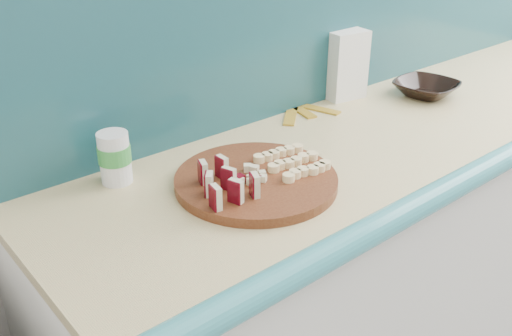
{
  "coord_description": "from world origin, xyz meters",
  "views": [
    {
      "loc": [
        -1.21,
        0.63,
        1.53
      ],
      "look_at": [
        -0.49,
        1.49,
        0.95
      ],
      "focal_mm": 40.0,
      "sensor_mm": 36.0,
      "label": 1
    }
  ],
  "objects": [
    {
      "name": "kitchen_counter",
      "position": [
        0.1,
        1.5,
        0.46
      ],
      "size": [
        2.2,
        0.63,
        0.91
      ],
      "color": "silver",
      "rests_on": "ground"
    },
    {
      "name": "canister",
      "position": [
        -0.72,
        1.71,
        0.97
      ],
      "size": [
        0.07,
        0.07,
        0.12
      ],
      "rotation": [
        0.0,
        0.0,
        -0.1
      ],
      "color": "white",
      "rests_on": "kitchen_counter"
    },
    {
      "name": "apple_wedges",
      "position": [
        -0.59,
        1.48,
        0.96
      ],
      "size": [
        0.11,
        0.15,
        0.05
      ],
      "color": "beige",
      "rests_on": "cutting_board"
    },
    {
      "name": "banana_slices",
      "position": [
        -0.39,
        1.48,
        0.94
      ],
      "size": [
        0.15,
        0.15,
        0.02
      ],
      "color": "#F8D997",
      "rests_on": "cutting_board"
    },
    {
      "name": "brown_bowl",
      "position": [
        0.3,
        1.6,
        0.93
      ],
      "size": [
        0.22,
        0.22,
        0.05
      ],
      "primitive_type": "imported",
      "rotation": [
        0.0,
        0.0,
        0.13
      ],
      "color": "black",
      "rests_on": "kitchen_counter"
    },
    {
      "name": "backsplash",
      "position": [
        0.1,
        1.79,
        1.16
      ],
      "size": [
        2.2,
        0.02,
        0.5
      ],
      "primitive_type": "cube",
      "color": "teal",
      "rests_on": "kitchen_counter"
    },
    {
      "name": "banana_peel",
      "position": [
        -0.1,
        1.74,
        0.91
      ],
      "size": [
        0.2,
        0.17,
        0.01
      ],
      "rotation": [
        0.0,
        0.0,
        -0.41
      ],
      "color": "gold",
      "rests_on": "kitchen_counter"
    },
    {
      "name": "apple_chunks",
      "position": [
        -0.51,
        1.49,
        0.94
      ],
      "size": [
        0.06,
        0.06,
        0.02
      ],
      "color": "#FBF1C9",
      "rests_on": "cutting_board"
    },
    {
      "name": "cutting_board",
      "position": [
        -0.49,
        1.49,
        0.92
      ],
      "size": [
        0.41,
        0.41,
        0.02
      ],
      "primitive_type": "cylinder",
      "rotation": [
        0.0,
        0.0,
        -0.12
      ],
      "color": "#471D0F",
      "rests_on": "kitchen_counter"
    },
    {
      "name": "flour_bag",
      "position": [
        0.09,
        1.76,
        1.01
      ],
      "size": [
        0.13,
        0.1,
        0.21
      ],
      "primitive_type": "cube",
      "rotation": [
        0.0,
        0.0,
        -0.15
      ],
      "color": "white",
      "rests_on": "kitchen_counter"
    }
  ]
}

